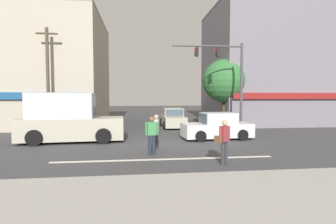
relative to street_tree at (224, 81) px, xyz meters
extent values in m
plane|color=#3D3D3F|center=(-6.05, -7.10, -3.84)|extent=(120.00, 120.00, 0.00)
cube|color=silver|center=(-6.05, -10.60, -3.83)|extent=(9.00, 0.24, 0.01)
cube|color=#9E9993|center=(-6.05, -15.60, -3.76)|extent=(40.00, 5.00, 0.16)
cube|color=#B7AD99|center=(-17.16, 4.13, 0.84)|extent=(13.74, 10.96, 9.35)
cube|color=gray|center=(-17.16, 4.13, 5.67)|extent=(13.74, 10.96, 0.30)
cube|color=slate|center=(5.54, 3.33, 1.51)|extent=(11.02, 8.93, 10.70)
cube|color=maroon|center=(5.54, -1.24, -1.24)|extent=(10.47, 0.24, 0.50)
cube|color=#57545B|center=(5.54, 3.33, 7.01)|extent=(11.02, 8.93, 0.30)
cylinder|color=#4C3823|center=(0.00, 0.00, -2.58)|extent=(0.32, 0.32, 2.52)
sphere|color=#337038|center=(0.00, 0.00, 0.01)|extent=(3.55, 3.55, 3.55)
cylinder|color=brown|center=(-13.21, -2.15, -0.23)|extent=(0.22, 0.22, 7.22)
cube|color=#473828|center=(-13.21, -2.15, 2.98)|extent=(1.40, 0.12, 0.10)
cylinder|color=#47474C|center=(-0.03, -3.68, -0.74)|extent=(0.18, 0.18, 6.20)
cylinder|color=#47474C|center=(-2.42, -3.59, 2.11)|extent=(4.80, 0.31, 0.12)
cube|color=black|center=(-1.70, -3.61, 1.71)|extent=(0.21, 0.25, 0.60)
sphere|color=red|center=(-1.82, -3.61, 1.89)|extent=(0.12, 0.12, 0.12)
sphere|color=black|center=(-1.82, -3.61, 1.71)|extent=(0.12, 0.12, 0.12)
sphere|color=black|center=(-1.82, -3.61, 1.53)|extent=(0.12, 0.12, 0.12)
cube|color=black|center=(-3.14, -3.56, 1.71)|extent=(0.21, 0.25, 0.60)
sphere|color=red|center=(-3.26, -3.55, 1.89)|extent=(0.12, 0.12, 0.12)
sphere|color=black|center=(-3.26, -3.55, 1.71)|extent=(0.12, 0.12, 0.12)
sphere|color=black|center=(-3.26, -3.55, 1.53)|extent=(0.12, 0.12, 0.12)
cube|color=silver|center=(-2.43, -5.83, -3.30)|extent=(4.21, 1.99, 0.80)
cube|color=silver|center=(-2.33, -5.83, -2.58)|extent=(2.01, 1.69, 0.64)
cube|color=#475666|center=(-3.30, -5.90, -2.58)|extent=(0.16, 1.44, 0.54)
cylinder|color=black|center=(-3.64, -6.77, -3.52)|extent=(0.65, 0.22, 0.64)
cylinder|color=black|center=(-3.76, -5.08, -3.52)|extent=(0.65, 0.22, 0.64)
cylinder|color=black|center=(-1.10, -6.59, -3.52)|extent=(0.65, 0.22, 0.64)
cylinder|color=black|center=(-1.22, -4.90, -3.52)|extent=(0.65, 0.22, 0.64)
cube|color=#B7B29E|center=(-4.20, 0.47, -3.30)|extent=(1.74, 4.12, 0.80)
cube|color=#B7B29E|center=(-4.20, 0.57, -2.58)|extent=(1.58, 1.91, 0.64)
cube|color=#475666|center=(-4.20, -0.40, -2.58)|extent=(1.44, 0.07, 0.54)
cylinder|color=black|center=(-3.34, -0.80, -3.52)|extent=(0.19, 0.64, 0.64)
cylinder|color=black|center=(-5.04, -0.81, -3.52)|extent=(0.19, 0.64, 0.64)
cylinder|color=black|center=(-3.37, 1.74, -3.52)|extent=(0.19, 0.64, 0.64)
cylinder|color=black|center=(-5.07, 1.73, -3.52)|extent=(0.19, 0.64, 0.64)
cube|color=#B7B29E|center=(-10.78, -5.81, -3.09)|extent=(5.72, 2.35, 1.20)
cube|color=silver|center=(-11.33, -5.85, -1.79)|extent=(3.51, 2.11, 1.40)
cube|color=#475666|center=(-9.61, -5.74, -1.79)|extent=(0.17, 1.75, 1.19)
cylinder|color=black|center=(-9.11, -4.70, -3.42)|extent=(0.85, 0.29, 0.84)
cylinder|color=black|center=(-8.98, -6.70, -3.42)|extent=(0.85, 0.29, 0.84)
cylinder|color=black|center=(-12.57, -4.93, -3.42)|extent=(0.85, 0.29, 0.84)
cylinder|color=black|center=(-12.45, -6.92, -3.42)|extent=(0.85, 0.29, 0.84)
cylinder|color=#333338|center=(-3.87, -11.60, -3.41)|extent=(0.14, 0.14, 0.86)
cylinder|color=#333338|center=(-4.02, -11.69, -3.41)|extent=(0.14, 0.14, 0.86)
cube|color=maroon|center=(-3.95, -11.64, -2.69)|extent=(0.42, 0.38, 0.58)
sphere|color=tan|center=(-3.95, -11.64, -2.28)|extent=(0.22, 0.22, 0.22)
cylinder|color=maroon|center=(-3.74, -11.52, -2.69)|extent=(0.09, 0.09, 0.56)
cylinder|color=maroon|center=(-4.15, -11.77, -2.69)|extent=(0.09, 0.09, 0.56)
cube|color=brown|center=(-4.24, -11.78, -2.86)|extent=(0.25, 0.30, 0.24)
cylinder|color=#333338|center=(-6.23, -8.34, -3.41)|extent=(0.14, 0.14, 0.86)
cylinder|color=#333338|center=(-6.27, -8.52, -3.41)|extent=(0.14, 0.14, 0.86)
cube|color=beige|center=(-6.25, -8.43, -2.69)|extent=(0.29, 0.40, 0.58)
sphere|color=tan|center=(-6.25, -8.43, -2.28)|extent=(0.22, 0.22, 0.22)
cylinder|color=beige|center=(-6.21, -8.19, -2.69)|extent=(0.09, 0.09, 0.56)
cylinder|color=beige|center=(-6.30, -8.67, -2.69)|extent=(0.09, 0.09, 0.56)
cube|color=brown|center=(-6.35, -8.74, -2.86)|extent=(0.30, 0.17, 0.24)
cylinder|color=#232838|center=(-6.63, -9.67, -3.41)|extent=(0.14, 0.14, 0.86)
cylinder|color=#232838|center=(-6.45, -9.67, -3.41)|extent=(0.14, 0.14, 0.86)
cube|color=#3F8C4C|center=(-6.54, -9.67, -2.69)|extent=(0.36, 0.22, 0.58)
sphere|color=brown|center=(-6.54, -9.67, -2.28)|extent=(0.22, 0.22, 0.22)
cylinder|color=#3F8C4C|center=(-6.78, -9.67, -2.69)|extent=(0.09, 0.09, 0.56)
cylinder|color=#3F8C4C|center=(-6.30, -9.67, -2.69)|extent=(0.09, 0.09, 0.56)
camera|label=1|loc=(-7.20, -21.00, -1.31)|focal=28.00mm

